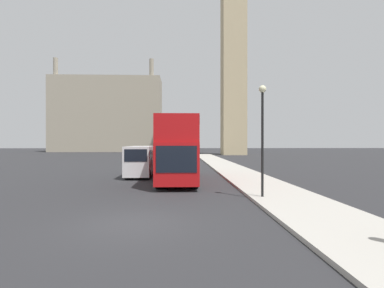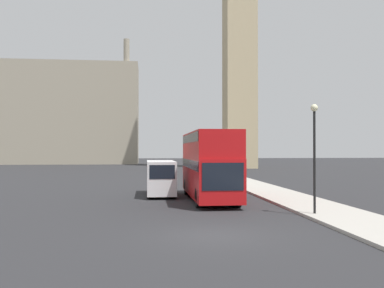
# 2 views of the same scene
# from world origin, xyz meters

# --- Properties ---
(ground_plane) EXTENTS (300.00, 300.00, 0.00)m
(ground_plane) POSITION_xyz_m (0.00, 0.00, 0.00)
(ground_plane) COLOR #28282B
(sidewalk_strip) EXTENTS (3.60, 120.00, 0.15)m
(sidewalk_strip) POSITION_xyz_m (6.80, 0.00, 0.07)
(sidewalk_strip) COLOR #ADA89E
(sidewalk_strip) RESTS_ON ground_plane
(clock_tower) EXTENTS (5.81, 5.98, 64.43)m
(clock_tower) POSITION_xyz_m (13.95, 59.23, 33.05)
(clock_tower) COLOR tan
(clock_tower) RESTS_ON ground_plane
(building_block_distant) EXTENTS (33.93, 11.08, 28.43)m
(building_block_distant) POSITION_xyz_m (-21.71, 86.16, 11.68)
(building_block_distant) COLOR #9E937F
(building_block_distant) RESTS_ON ground_plane
(red_double_decker_bus) EXTENTS (2.60, 10.34, 4.40)m
(red_double_decker_bus) POSITION_xyz_m (1.42, 11.37, 2.46)
(red_double_decker_bus) COLOR #B71114
(red_double_decker_bus) RESTS_ON ground_plane
(white_van) EXTENTS (1.97, 5.74, 2.47)m
(white_van) POSITION_xyz_m (-1.62, 14.34, 1.33)
(white_van) COLOR white
(white_van) RESTS_ON ground_plane
(street_lamp) EXTENTS (0.36, 0.36, 5.38)m
(street_lamp) POSITION_xyz_m (5.60, 4.06, 3.71)
(street_lamp) COLOR black
(street_lamp) RESTS_ON sidewalk_strip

